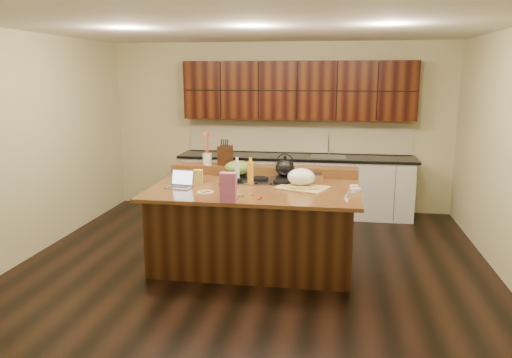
# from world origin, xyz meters

# --- Properties ---
(room) EXTENTS (5.52, 5.02, 2.72)m
(room) POSITION_xyz_m (0.00, 0.00, 1.35)
(room) COLOR black
(room) RESTS_ON ground
(island) EXTENTS (2.40, 1.60, 0.92)m
(island) POSITION_xyz_m (0.00, 0.00, 0.46)
(island) COLOR black
(island) RESTS_ON ground
(back_ledge) EXTENTS (2.40, 0.30, 0.12)m
(back_ledge) POSITION_xyz_m (0.00, 0.70, 0.98)
(back_ledge) COLOR #301B0A
(back_ledge) RESTS_ON island
(cooktop) EXTENTS (0.92, 0.52, 0.05)m
(cooktop) POSITION_xyz_m (0.00, 0.30, 0.94)
(cooktop) COLOR gray
(cooktop) RESTS_ON island
(back_counter) EXTENTS (3.70, 0.66, 2.40)m
(back_counter) POSITION_xyz_m (0.30, 2.23, 0.98)
(back_counter) COLOR silver
(back_counter) RESTS_ON ground
(kettle) EXTENTS (0.30, 0.30, 0.21)m
(kettle) POSITION_xyz_m (0.30, 0.43, 1.07)
(kettle) COLOR black
(kettle) RESTS_ON cooktop
(green_bowl) EXTENTS (0.40, 0.40, 0.17)m
(green_bowl) POSITION_xyz_m (-0.30, 0.43, 1.05)
(green_bowl) COLOR #59702D
(green_bowl) RESTS_ON cooktop
(laptop) EXTENTS (0.31, 0.26, 0.20)m
(laptop) POSITION_xyz_m (-0.85, -0.16, 0.97)
(laptop) COLOR #B7B7BC
(laptop) RESTS_ON island
(oil_bottle) EXTENTS (0.09, 0.09, 0.27)m
(oil_bottle) POSITION_xyz_m (-0.07, 0.10, 1.06)
(oil_bottle) COLOR gold
(oil_bottle) RESTS_ON island
(vinegar_bottle) EXTENTS (0.08, 0.08, 0.25)m
(vinegar_bottle) POSITION_xyz_m (-0.26, 0.24, 1.04)
(vinegar_bottle) COLOR silver
(vinegar_bottle) RESTS_ON island
(wooden_tray) EXTENTS (0.66, 0.57, 0.22)m
(wooden_tray) POSITION_xyz_m (0.53, 0.02, 1.02)
(wooden_tray) COLOR tan
(wooden_tray) RESTS_ON island
(ramekin_a) EXTENTS (0.10, 0.10, 0.04)m
(ramekin_a) POSITION_xyz_m (1.15, -0.10, 0.94)
(ramekin_a) COLOR white
(ramekin_a) RESTS_ON island
(ramekin_b) EXTENTS (0.12, 0.12, 0.04)m
(ramekin_b) POSITION_xyz_m (1.13, 0.05, 0.94)
(ramekin_b) COLOR white
(ramekin_b) RESTS_ON island
(ramekin_c) EXTENTS (0.13, 0.13, 0.04)m
(ramekin_c) POSITION_xyz_m (0.68, 0.27, 0.94)
(ramekin_c) COLOR white
(ramekin_c) RESTS_ON island
(strainer_bowl) EXTENTS (0.26, 0.26, 0.09)m
(strainer_bowl) POSITION_xyz_m (0.65, 0.32, 0.97)
(strainer_bowl) COLOR #996B3F
(strainer_bowl) RESTS_ON island
(kitchen_timer) EXTENTS (0.09, 0.09, 0.07)m
(kitchen_timer) POSITION_xyz_m (1.05, -0.36, 0.96)
(kitchen_timer) COLOR silver
(kitchen_timer) RESTS_ON island
(pink_bag) EXTENTS (0.17, 0.09, 0.31)m
(pink_bag) POSITION_xyz_m (-0.16, -0.76, 1.07)
(pink_bag) COLOR #C65D92
(pink_bag) RESTS_ON island
(candy_plate) EXTENTS (0.22, 0.22, 0.01)m
(candy_plate) POSITION_xyz_m (-0.50, -0.39, 0.93)
(candy_plate) COLOR white
(candy_plate) RESTS_ON island
(package_box) EXTENTS (0.12, 0.09, 0.16)m
(package_box) POSITION_xyz_m (-0.72, 0.11, 1.00)
(package_box) COLOR gold
(package_box) RESTS_ON island
(utensil_crock) EXTENTS (0.15, 0.15, 0.14)m
(utensil_crock) POSITION_xyz_m (-0.75, 0.70, 1.11)
(utensil_crock) COLOR white
(utensil_crock) RESTS_ON back_ledge
(knife_block) EXTENTS (0.18, 0.23, 0.25)m
(knife_block) POSITION_xyz_m (-0.51, 0.70, 1.16)
(knife_block) COLOR black
(knife_block) RESTS_ON back_ledge
(gumdrop_0) EXTENTS (0.02, 0.02, 0.02)m
(gumdrop_0) POSITION_xyz_m (0.04, -0.44, 0.93)
(gumdrop_0) COLOR red
(gumdrop_0) RESTS_ON island
(gumdrop_1) EXTENTS (0.02, 0.02, 0.02)m
(gumdrop_1) POSITION_xyz_m (-0.14, -0.44, 0.93)
(gumdrop_1) COLOR #198C26
(gumdrop_1) RESTS_ON island
(gumdrop_2) EXTENTS (0.02, 0.02, 0.02)m
(gumdrop_2) POSITION_xyz_m (-0.24, -0.53, 0.93)
(gumdrop_2) COLOR red
(gumdrop_2) RESTS_ON island
(gumdrop_3) EXTENTS (0.02, 0.02, 0.02)m
(gumdrop_3) POSITION_xyz_m (-0.10, -0.49, 0.93)
(gumdrop_3) COLOR #198C26
(gumdrop_3) RESTS_ON island
(gumdrop_4) EXTENTS (0.02, 0.02, 0.02)m
(gumdrop_4) POSITION_xyz_m (0.15, -0.57, 0.93)
(gumdrop_4) COLOR red
(gumdrop_4) RESTS_ON island
(gumdrop_5) EXTENTS (0.02, 0.02, 0.02)m
(gumdrop_5) POSITION_xyz_m (0.13, -0.46, 0.93)
(gumdrop_5) COLOR #198C26
(gumdrop_5) RESTS_ON island
(gumdrop_6) EXTENTS (0.02, 0.02, 0.02)m
(gumdrop_6) POSITION_xyz_m (0.14, -0.49, 0.93)
(gumdrop_6) COLOR red
(gumdrop_6) RESTS_ON island
(gumdrop_7) EXTENTS (0.02, 0.02, 0.02)m
(gumdrop_7) POSITION_xyz_m (-0.09, -0.62, 0.93)
(gumdrop_7) COLOR #198C26
(gumdrop_7) RESTS_ON island
(gumdrop_8) EXTENTS (0.02, 0.02, 0.02)m
(gumdrop_8) POSITION_xyz_m (0.13, -0.61, 0.93)
(gumdrop_8) COLOR red
(gumdrop_8) RESTS_ON island
(gumdrop_9) EXTENTS (0.02, 0.02, 0.02)m
(gumdrop_9) POSITION_xyz_m (-0.24, -0.59, 0.93)
(gumdrop_9) COLOR #198C26
(gumdrop_9) RESTS_ON island
(gumdrop_10) EXTENTS (0.02, 0.02, 0.02)m
(gumdrop_10) POSITION_xyz_m (-0.09, -0.56, 0.93)
(gumdrop_10) COLOR red
(gumdrop_10) RESTS_ON island
(gumdrop_11) EXTENTS (0.02, 0.02, 0.02)m
(gumdrop_11) POSITION_xyz_m (-0.06, -0.49, 0.93)
(gumdrop_11) COLOR #198C26
(gumdrop_11) RESTS_ON island
(gumdrop_12) EXTENTS (0.02, 0.02, 0.02)m
(gumdrop_12) POSITION_xyz_m (-0.17, -0.56, 0.93)
(gumdrop_12) COLOR red
(gumdrop_12) RESTS_ON island
(gumdrop_13) EXTENTS (0.02, 0.02, 0.02)m
(gumdrop_13) POSITION_xyz_m (-0.20, -0.44, 0.93)
(gumdrop_13) COLOR #198C26
(gumdrop_13) RESTS_ON island
(gumdrop_14) EXTENTS (0.02, 0.02, 0.02)m
(gumdrop_14) POSITION_xyz_m (-0.18, -0.53, 0.93)
(gumdrop_14) COLOR red
(gumdrop_14) RESTS_ON island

